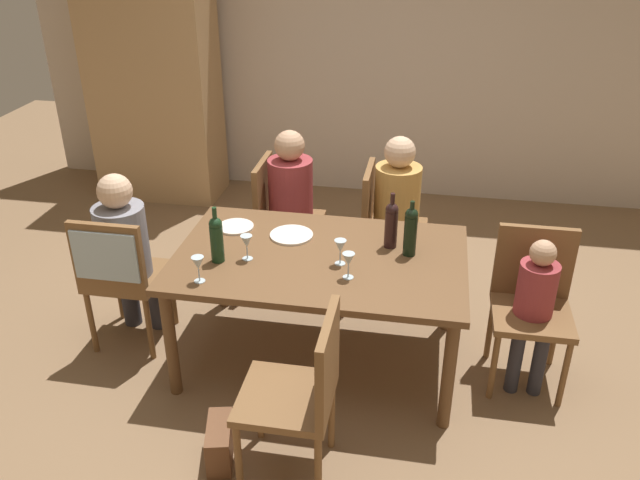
{
  "coord_description": "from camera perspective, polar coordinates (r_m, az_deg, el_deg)",
  "views": [
    {
      "loc": [
        0.58,
        -3.21,
        2.55
      ],
      "look_at": [
        0.0,
        0.0,
        0.83
      ],
      "focal_mm": 36.58,
      "sensor_mm": 36.0,
      "label": 1
    }
  ],
  "objects": [
    {
      "name": "ground_plane",
      "position": [
        4.14,
        0.0,
        -10.18
      ],
      "size": [
        10.0,
        10.0,
        0.0
      ],
      "primitive_type": "plane",
      "color": "#846647"
    },
    {
      "name": "rear_room_partition",
      "position": [
        6.09,
        4.76,
        16.38
      ],
      "size": [
        6.4,
        0.12,
        2.7
      ],
      "primitive_type": "cube",
      "color": "beige",
      "rests_on": "ground_plane"
    },
    {
      "name": "armoire_cabinet",
      "position": [
        6.22,
        -14.36,
        13.47
      ],
      "size": [
        1.18,
        0.62,
        2.18
      ],
      "color": "tan",
      "rests_on": "ground_plane"
    },
    {
      "name": "dining_table",
      "position": [
        3.78,
        0.0,
        -2.39
      ],
      "size": [
        1.67,
        1.06,
        0.73
      ],
      "color": "brown",
      "rests_on": "ground_plane"
    },
    {
      "name": "chair_left_end",
      "position": [
        4.07,
        -17.4,
        -2.28
      ],
      "size": [
        0.44,
        0.46,
        0.92
      ],
      "color": "brown",
      "rests_on": "ground_plane"
    },
    {
      "name": "chair_far_right",
      "position": [
        4.6,
        5.56,
        1.69
      ],
      "size": [
        0.44,
        0.44,
        0.92
      ],
      "rotation": [
        0.0,
        0.0,
        -1.57
      ],
      "color": "brown",
      "rests_on": "ground_plane"
    },
    {
      "name": "chair_far_left",
      "position": [
        4.71,
        -3.58,
        2.41
      ],
      "size": [
        0.44,
        0.44,
        0.92
      ],
      "rotation": [
        0.0,
        0.0,
        -1.57
      ],
      "color": "brown",
      "rests_on": "ground_plane"
    },
    {
      "name": "chair_right_end",
      "position": [
        3.92,
        18.05,
        -4.69
      ],
      "size": [
        0.44,
        0.44,
        0.92
      ],
      "rotation": [
        0.0,
        0.0,
        3.14
      ],
      "color": "brown",
      "rests_on": "ground_plane"
    },
    {
      "name": "chair_near",
      "position": [
        3.1,
        -1.44,
        -12.8
      ],
      "size": [
        0.44,
        0.44,
        0.92
      ],
      "rotation": [
        0.0,
        0.0,
        1.57
      ],
      "color": "brown",
      "rests_on": "ground_plane"
    },
    {
      "name": "person_woman_host",
      "position": [
        4.16,
        -16.64,
        -0.52
      ],
      "size": [
        0.31,
        0.35,
        1.14
      ],
      "color": "#33333D",
      "rests_on": "ground_plane"
    },
    {
      "name": "person_man_bearded",
      "position": [
        4.54,
        7.06,
        3.07
      ],
      "size": [
        0.36,
        0.32,
        1.16
      ],
      "rotation": [
        0.0,
        0.0,
        -1.57
      ],
      "color": "#33333D",
      "rests_on": "ground_plane"
    },
    {
      "name": "person_man_guest",
      "position": [
        4.63,
        -2.26,
        3.77
      ],
      "size": [
        0.36,
        0.32,
        1.15
      ],
      "rotation": [
        0.0,
        0.0,
        -1.57
      ],
      "color": "#33333D",
      "rests_on": "ground_plane"
    },
    {
      "name": "person_child_small",
      "position": [
        3.81,
        18.28,
        -5.24
      ],
      "size": [
        0.22,
        0.25,
        0.94
      ],
      "rotation": [
        0.0,
        0.0,
        3.14
      ],
      "color": "#33333D",
      "rests_on": "ground_plane"
    },
    {
      "name": "wine_bottle_tall_green",
      "position": [
        3.66,
        -9.04,
        0.19
      ],
      "size": [
        0.08,
        0.08,
        0.33
      ],
      "color": "#19381E",
      "rests_on": "dining_table"
    },
    {
      "name": "wine_bottle_dark_red",
      "position": [
        3.71,
        7.93,
        0.86
      ],
      "size": [
        0.07,
        0.07,
        0.33
      ],
      "color": "black",
      "rests_on": "dining_table"
    },
    {
      "name": "wine_bottle_short_olive",
      "position": [
        3.79,
        6.25,
        1.44
      ],
      "size": [
        0.08,
        0.08,
        0.34
      ],
      "color": "black",
      "rests_on": "dining_table"
    },
    {
      "name": "wine_glass_near_left",
      "position": [
        3.68,
        -6.44,
        -0.21
      ],
      "size": [
        0.07,
        0.07,
        0.15
      ],
      "color": "silver",
      "rests_on": "dining_table"
    },
    {
      "name": "wine_glass_centre",
      "position": [
        3.5,
        -10.62,
        -2.08
      ],
      "size": [
        0.07,
        0.07,
        0.15
      ],
      "color": "silver",
      "rests_on": "dining_table"
    },
    {
      "name": "wine_glass_near_right",
      "position": [
        3.48,
        2.51,
        -1.8
      ],
      "size": [
        0.07,
        0.07,
        0.15
      ],
      "color": "silver",
      "rests_on": "dining_table"
    },
    {
      "name": "wine_glass_far",
      "position": [
        3.61,
        1.79,
        -0.62
      ],
      "size": [
        0.07,
        0.07,
        0.15
      ],
      "color": "silver",
      "rests_on": "dining_table"
    },
    {
      "name": "dinner_plate_host",
      "position": [
        3.95,
        -2.52,
        0.43
      ],
      "size": [
        0.26,
        0.26,
        0.01
      ],
      "primitive_type": "cylinder",
      "color": "white",
      "rests_on": "dining_table"
    },
    {
      "name": "dinner_plate_guest_left",
      "position": [
        4.08,
        -7.39,
        1.16
      ],
      "size": [
        0.22,
        0.22,
        0.01
      ],
      "primitive_type": "cylinder",
      "color": "white",
      "rests_on": "dining_table"
    },
    {
      "name": "handbag",
      "position": [
        3.48,
        -8.75,
        -17.13
      ],
      "size": [
        0.18,
        0.3,
        0.22
      ],
      "primitive_type": "cube",
      "rotation": [
        0.0,
        0.0,
        1.81
      ],
      "color": "brown",
      "rests_on": "ground_plane"
    }
  ]
}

